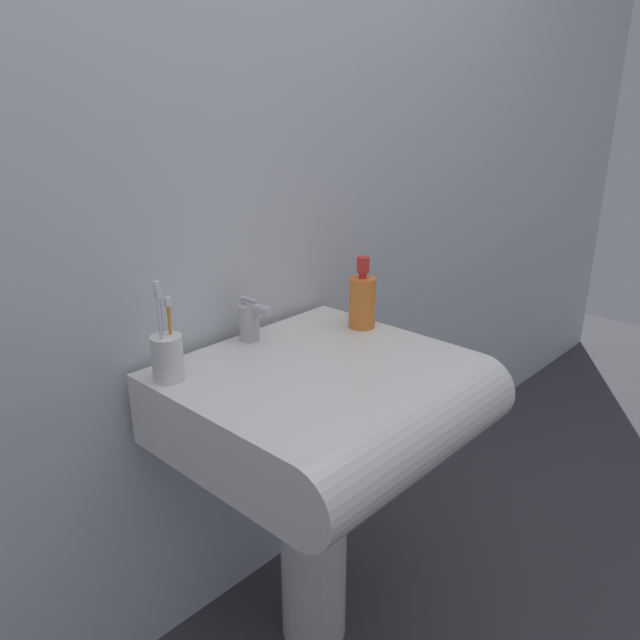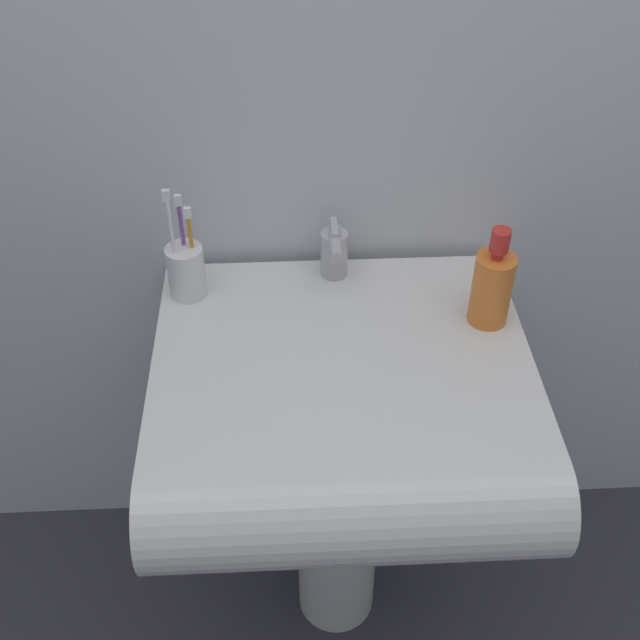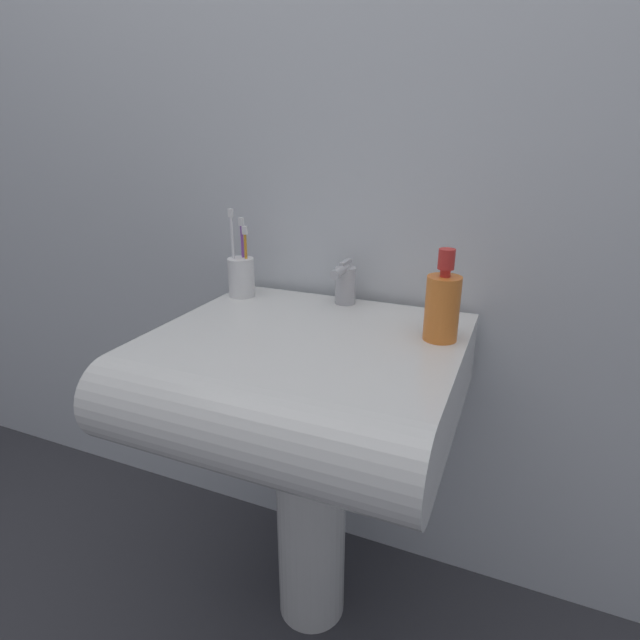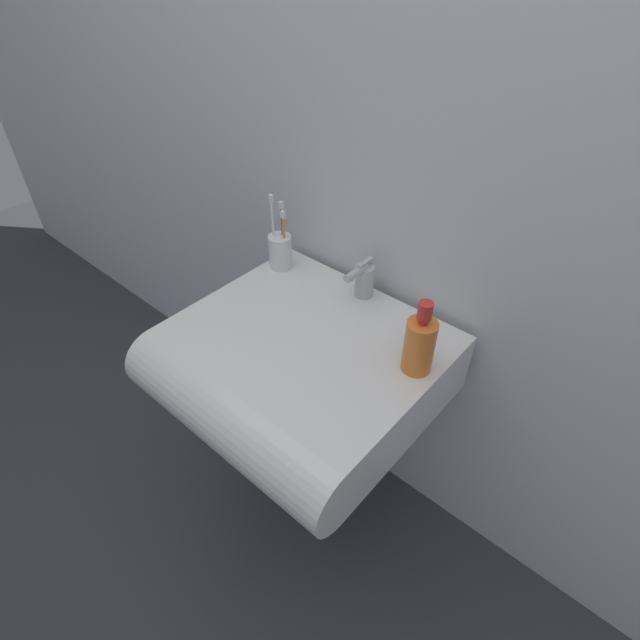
{
  "view_description": "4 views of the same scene",
  "coord_description": "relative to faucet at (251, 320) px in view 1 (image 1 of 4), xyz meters",
  "views": [
    {
      "loc": [
        -0.92,
        -0.88,
        1.34
      ],
      "look_at": [
        0.01,
        -0.01,
        0.87
      ],
      "focal_mm": 35.0,
      "sensor_mm": 36.0,
      "label": 1
    },
    {
      "loc": [
        -0.08,
        -0.97,
        1.67
      ],
      "look_at": [
        -0.04,
        -0.03,
        0.86
      ],
      "focal_mm": 45.0,
      "sensor_mm": 36.0,
      "label": 2
    },
    {
      "loc": [
        0.4,
        -0.88,
        1.16
      ],
      "look_at": [
        0.03,
        -0.02,
        0.81
      ],
      "focal_mm": 28.0,
      "sensor_mm": 36.0,
      "label": 3
    },
    {
      "loc": [
        0.62,
        -0.68,
        1.57
      ],
      "look_at": [
        0.02,
        0.01,
        0.82
      ],
      "focal_mm": 28.0,
      "sensor_mm": 36.0,
      "label": 4
    }
  ],
  "objects": [
    {
      "name": "soap_bottle",
      "position": [
        0.25,
        -0.14,
        0.02
      ],
      "size": [
        0.07,
        0.07,
        0.18
      ],
      "color": "orange",
      "rests_on": "sink_basin"
    },
    {
      "name": "toothbrush_cup",
      "position": [
        -0.27,
        -0.04,
        0.0
      ],
      "size": [
        0.07,
        0.07,
        0.22
      ],
      "color": "white",
      "rests_on": "sink_basin"
    },
    {
      "name": "faucet",
      "position": [
        0.0,
        0.0,
        0.0
      ],
      "size": [
        0.05,
        0.1,
        0.11
      ],
      "color": "#B7B7BC",
      "rests_on": "sink_basin"
    },
    {
      "name": "sink_pedestal",
      "position": [
        -0.0,
        -0.21,
        -0.52
      ],
      "size": [
        0.17,
        0.17,
        0.6
      ],
      "primitive_type": "cylinder",
      "color": "white",
      "rests_on": "ground"
    },
    {
      "name": "ground_plane",
      "position": [
        -0.0,
        -0.21,
        -0.82
      ],
      "size": [
        6.0,
        6.0,
        0.0
      ],
      "primitive_type": "plane",
      "color": "#38383D",
      "rests_on": "ground"
    },
    {
      "name": "wall_back",
      "position": [
        -0.0,
        0.09,
        0.38
      ],
      "size": [
        5.0,
        0.05,
        2.4
      ],
      "primitive_type": "cube",
      "color": "silver",
      "rests_on": "ground"
    },
    {
      "name": "sink_basin",
      "position": [
        -0.0,
        -0.27,
        -0.14
      ],
      "size": [
        0.63,
        0.59,
        0.17
      ],
      "color": "white",
      "rests_on": "sink_pedestal"
    }
  ]
}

